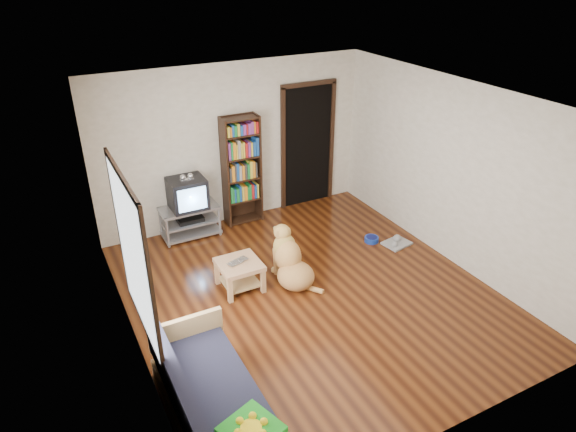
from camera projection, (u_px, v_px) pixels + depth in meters
name	position (u px, v px, depth m)	size (l,w,h in m)	color
ground	(310.00, 294.00, 6.82)	(5.00, 5.00, 0.00)	#5A2A0F
ceiling	(315.00, 100.00, 5.62)	(5.00, 5.00, 0.00)	white
wall_back	(234.00, 145.00, 8.19)	(4.50, 4.50, 0.00)	silver
wall_front	(463.00, 324.00, 4.26)	(4.50, 4.50, 0.00)	silver
wall_left	(124.00, 251.00, 5.30)	(5.00, 5.00, 0.00)	silver
wall_right	(452.00, 173.00, 7.15)	(5.00, 5.00, 0.00)	silver
laptop	(240.00, 263.00, 6.73)	(0.29, 0.19, 0.02)	silver
dog_bowl	(371.00, 239.00, 8.02)	(0.22, 0.22, 0.08)	#16349B
grey_rag	(397.00, 243.00, 7.96)	(0.40, 0.32, 0.03)	#9B9B9B
window	(133.00, 257.00, 4.82)	(0.03, 1.46, 1.70)	white
doorway	(308.00, 143.00, 8.81)	(1.03, 0.05, 2.19)	black
tv_stand	(190.00, 220.00, 8.10)	(0.90, 0.45, 0.50)	#99999E
crt_tv	(187.00, 193.00, 7.90)	(0.55, 0.52, 0.58)	black
bookshelf	(241.00, 165.00, 8.22)	(0.60, 0.30, 1.80)	black
sofa	(211.00, 402.00, 4.84)	(0.80, 1.80, 0.80)	tan
coffee_table	(239.00, 270.00, 6.82)	(0.55, 0.55, 0.40)	tan
dog	(290.00, 262.00, 6.96)	(0.53, 0.95, 0.80)	tan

